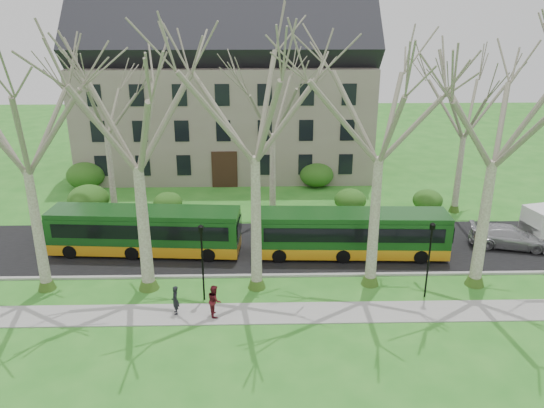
{
  "coord_description": "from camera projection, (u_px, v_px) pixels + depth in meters",
  "views": [
    {
      "loc": [
        -2.93,
        -26.09,
        14.92
      ],
      "look_at": [
        -2.24,
        3.0,
        3.99
      ],
      "focal_mm": 35.0,
      "sensor_mm": 36.0,
      "label": 1
    }
  ],
  "objects": [
    {
      "name": "tree_row_far",
      "position": [
        282.0,
        138.0,
        37.88
      ],
      "size": [
        33.0,
        7.0,
        12.0
      ],
      "color": "gray",
      "rests_on": "ground"
    },
    {
      "name": "ground",
      "position": [
        313.0,
        289.0,
        29.72
      ],
      "size": [
        120.0,
        120.0,
        0.0
      ],
      "primitive_type": "plane",
      "color": "#2A7822",
      "rests_on": "ground"
    },
    {
      "name": "sedan",
      "position": [
        509.0,
        237.0,
        34.57
      ],
      "size": [
        5.23,
        3.1,
        1.42
      ],
      "primitive_type": "imported",
      "rotation": [
        0.0,
        0.0,
        1.33
      ],
      "color": "#ADACB1",
      "rests_on": "road"
    },
    {
      "name": "curb",
      "position": [
        311.0,
        275.0,
        31.1
      ],
      "size": [
        80.0,
        0.25,
        0.14
      ],
      "primitive_type": "cube",
      "color": "#A5A39E",
      "rests_on": "ground"
    },
    {
      "name": "hedges",
      "position": [
        239.0,
        191.0,
        42.37
      ],
      "size": [
        30.6,
        8.6,
        2.0
      ],
      "color": "#2A5C1A",
      "rests_on": "ground"
    },
    {
      "name": "sidewalk",
      "position": [
        318.0,
        313.0,
        27.37
      ],
      "size": [
        70.0,
        2.0,
        0.06
      ],
      "primitive_type": "cube",
      "color": "gray",
      "rests_on": "ground"
    },
    {
      "name": "lamp_row",
      "position": [
        316.0,
        256.0,
        27.88
      ],
      "size": [
        36.22,
        0.22,
        4.3
      ],
      "color": "black",
      "rests_on": "ground"
    },
    {
      "name": "bus_lead",
      "position": [
        145.0,
        231.0,
        33.54
      ],
      "size": [
        12.08,
        3.37,
        2.98
      ],
      "primitive_type": null,
      "rotation": [
        0.0,
        0.0,
        -0.07
      ],
      "color": "#134214",
      "rests_on": "road"
    },
    {
      "name": "building",
      "position": [
        226.0,
        84.0,
        49.22
      ],
      "size": [
        26.5,
        12.2,
        16.0
      ],
      "color": "gray",
      "rests_on": "ground"
    },
    {
      "name": "pedestrian_b",
      "position": [
        215.0,
        300.0,
        26.84
      ],
      "size": [
        0.79,
        0.93,
        1.68
      ],
      "primitive_type": "imported",
      "rotation": [
        0.0,
        0.0,
        1.77
      ],
      "color": "#55131C",
      "rests_on": "sidewalk"
    },
    {
      "name": "tree_row_verge",
      "position": [
        316.0,
        168.0,
        27.54
      ],
      "size": [
        49.0,
        7.0,
        14.0
      ],
      "color": "gray",
      "rests_on": "ground"
    },
    {
      "name": "pedestrian_a",
      "position": [
        175.0,
        300.0,
        27.01
      ],
      "size": [
        0.5,
        0.64,
        1.54
      ],
      "primitive_type": "imported",
      "rotation": [
        0.0,
        0.0,
        -1.31
      ],
      "color": "black",
      "rests_on": "sidewalk"
    },
    {
      "name": "bus_follow",
      "position": [
        351.0,
        233.0,
        33.16
      ],
      "size": [
        11.95,
        2.93,
        2.97
      ],
      "primitive_type": null,
      "rotation": [
        0.0,
        0.0,
        -0.04
      ],
      "color": "#134214",
      "rests_on": "road"
    },
    {
      "name": "road",
      "position": [
        305.0,
        247.0,
        34.86
      ],
      "size": [
        80.0,
        8.0,
        0.06
      ],
      "primitive_type": "cube",
      "color": "black",
      "rests_on": "ground"
    }
  ]
}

